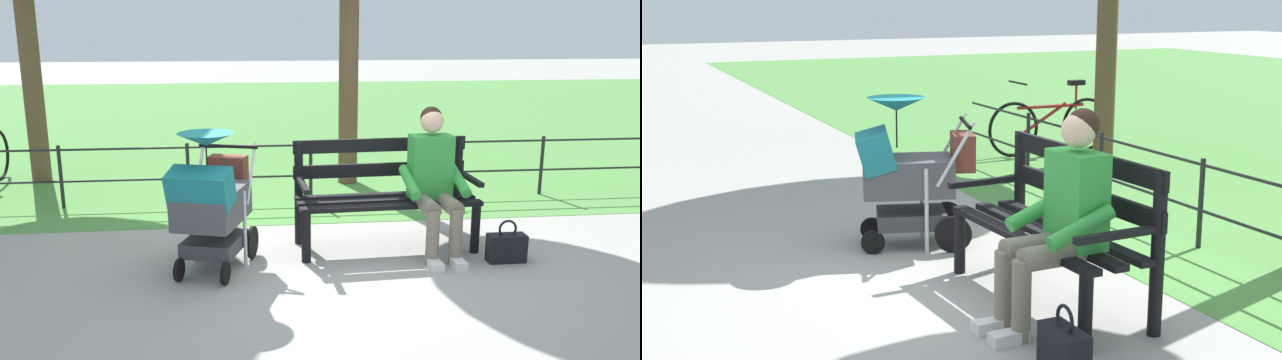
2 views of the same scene
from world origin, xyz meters
The scene contains 7 objects.
ground_plane centered at (0.00, 0.00, 0.00)m, with size 60.00×60.00×0.00m, color #9E9B93.
grass_lawn centered at (0.00, -8.80, 0.00)m, with size 40.00×16.00×0.01m, color #518E42.
park_bench centered at (-0.51, -0.12, 0.53)m, with size 1.62×0.67×0.96m.
person_on_bench centered at (-0.90, 0.11, 0.68)m, with size 0.55×0.74×1.28m.
stroller centered at (0.99, 0.33, 0.59)m, with size 0.72×0.98×1.15m.
handbag centered at (-1.47, 0.41, 0.13)m, with size 0.32×0.14×0.37m.
park_fence centered at (-0.28, -1.67, 0.42)m, with size 8.18×0.04×0.70m.
Camera 1 is at (0.66, 5.33, 1.97)m, focal length 35.87 mm.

